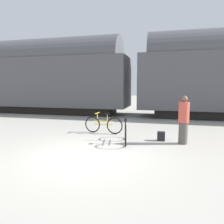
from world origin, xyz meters
TOP-DOWN VIEW (x-y plane):
  - ground_plane at (0.00, 0.00)m, footprint 80.00×80.00m
  - freight_train at (0.00, 9.08)m, footprint 27.42×3.12m
  - rail_near at (0.00, 8.37)m, footprint 39.42×0.07m
  - rail_far at (0.00, 9.80)m, footprint 39.42×0.07m
  - bicycle_black at (0.84, 1.79)m, footprint 0.48×1.72m
  - bicycle_yellow at (-0.38, 3.10)m, footprint 1.73×0.46m
  - person_in_red at (2.83, 2.13)m, footprint 0.37×0.37m
  - backpack at (2.07, 2.38)m, footprint 0.28×0.20m

SIDE VIEW (x-z plane):
  - ground_plane at x=0.00m, z-range 0.00..0.00m
  - rail_near at x=0.00m, z-range 0.00..0.01m
  - rail_far at x=0.00m, z-range 0.00..0.01m
  - backpack at x=2.07m, z-range 0.00..0.34m
  - bicycle_yellow at x=-0.38m, z-range -0.06..0.81m
  - bicycle_black at x=0.84m, z-range -0.07..0.84m
  - person_in_red at x=2.83m, z-range 0.00..1.69m
  - freight_train at x=0.00m, z-range 0.13..5.62m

